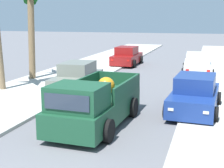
% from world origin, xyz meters
% --- Properties ---
extents(sidewalk_left, '(5.00, 60.00, 0.12)m').
position_xyz_m(sidewalk_left, '(-5.23, 12.00, 0.06)').
color(sidewalk_left, '#B2AFA8').
rests_on(sidewalk_left, ground).
extents(curb_left, '(0.16, 60.00, 0.10)m').
position_xyz_m(curb_left, '(-4.14, 12.00, 0.05)').
color(curb_left, silver).
rests_on(curb_left, ground).
extents(curb_right, '(0.16, 60.00, 0.10)m').
position_xyz_m(curb_right, '(4.14, 12.00, 0.05)').
color(curb_right, silver).
rests_on(curb_right, ground).
extents(pickup_truck, '(2.38, 5.29, 1.80)m').
position_xyz_m(pickup_truck, '(-0.14, 6.22, 0.79)').
color(pickup_truck, '#19472D').
rests_on(pickup_truck, ground).
extents(car_left_near, '(2.19, 4.33, 1.54)m').
position_xyz_m(car_left_near, '(-3.03, 11.59, 0.71)').
color(car_left_near, slate).
rests_on(car_left_near, ground).
extents(car_right_near, '(2.17, 4.32, 1.54)m').
position_xyz_m(car_right_near, '(2.95, 18.42, 0.71)').
color(car_right_near, silver).
rests_on(car_right_near, ground).
extents(car_left_mid, '(2.05, 4.27, 1.54)m').
position_xyz_m(car_left_mid, '(-2.85, 21.81, 0.71)').
color(car_left_mid, maroon).
rests_on(car_left_mid, ground).
extents(car_right_mid, '(2.21, 4.34, 1.54)m').
position_xyz_m(car_right_mid, '(3.21, 9.19, 0.71)').
color(car_right_mid, navy).
rests_on(car_right_mid, ground).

